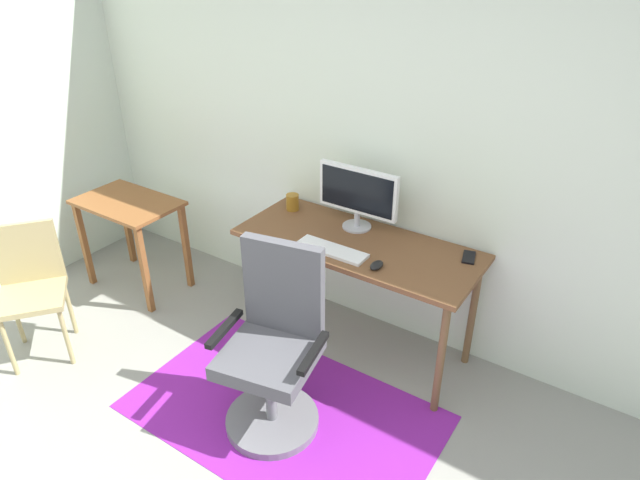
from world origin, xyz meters
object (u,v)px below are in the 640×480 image
(keyboard, at_px, (332,250))
(side_table, at_px, (130,217))
(computer_mouse, at_px, (377,265))
(cell_phone, at_px, (469,257))
(folding_chair, at_px, (31,282))
(coffee_cup, at_px, (293,202))
(desk, at_px, (357,254))
(monitor, at_px, (358,193))
(office_chair, at_px, (274,356))

(keyboard, height_order, side_table, keyboard)
(computer_mouse, relative_size, cell_phone, 0.74)
(folding_chair, bearing_deg, coffee_cup, -1.98)
(keyboard, distance_m, side_table, 1.67)
(keyboard, height_order, folding_chair, folding_chair)
(side_table, bearing_deg, desk, 9.52)
(monitor, height_order, office_chair, monitor)
(cell_phone, xyz_separation_m, side_table, (-2.33, -0.48, -0.20))
(coffee_cup, bearing_deg, cell_phone, 2.18)
(cell_phone, relative_size, side_table, 0.19)
(computer_mouse, xyz_separation_m, side_table, (-1.95, -0.10, -0.21))
(keyboard, xyz_separation_m, folding_chair, (-1.58, -0.94, -0.28))
(coffee_cup, distance_m, folding_chair, 1.69)
(office_chair, relative_size, side_table, 1.42)
(cell_phone, relative_size, office_chair, 0.13)
(monitor, bearing_deg, computer_mouse, -46.80)
(office_chair, height_order, folding_chair, office_chair)
(coffee_cup, bearing_deg, folding_chair, -130.54)
(monitor, relative_size, coffee_cup, 4.90)
(side_table, bearing_deg, office_chair, -16.08)
(monitor, xyz_separation_m, side_table, (-1.62, -0.45, -0.43))
(coffee_cup, height_order, side_table, coffee_cup)
(coffee_cup, xyz_separation_m, folding_chair, (-1.08, -1.26, -0.33))
(keyboard, bearing_deg, desk, 67.96)
(keyboard, distance_m, coffee_cup, 0.60)
(monitor, height_order, folding_chair, monitor)
(coffee_cup, relative_size, folding_chair, 0.13)
(folding_chair, bearing_deg, computer_mouse, -25.29)
(monitor, xyz_separation_m, keyboard, (0.03, -0.33, -0.22))
(computer_mouse, distance_m, coffee_cup, 0.87)
(monitor, xyz_separation_m, cell_phone, (0.71, 0.03, -0.23))
(desk, distance_m, keyboard, 0.21)
(coffee_cup, height_order, office_chair, office_chair)
(computer_mouse, height_order, side_table, computer_mouse)
(cell_phone, relative_size, folding_chair, 0.16)
(office_chair, distance_m, side_table, 1.75)
(computer_mouse, bearing_deg, office_chair, -114.99)
(keyboard, xyz_separation_m, side_table, (-1.65, -0.11, -0.20))
(monitor, bearing_deg, coffee_cup, -177.95)
(office_chair, bearing_deg, side_table, 152.46)
(monitor, relative_size, folding_chair, 0.62)
(coffee_cup, relative_size, side_table, 0.14)
(desk, xyz_separation_m, side_table, (-1.72, -0.29, -0.11))
(cell_phone, bearing_deg, computer_mouse, -150.66)
(desk, height_order, coffee_cup, coffee_cup)
(keyboard, distance_m, cell_phone, 0.77)
(office_chair, relative_size, folding_chair, 1.23)
(cell_phone, bearing_deg, monitor, 166.85)
(office_chair, xyz_separation_m, side_table, (-1.68, 0.48, 0.14))
(computer_mouse, bearing_deg, cell_phone, 44.75)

